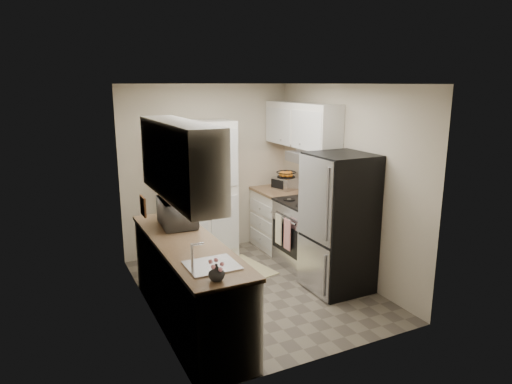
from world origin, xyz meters
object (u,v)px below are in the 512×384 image
at_px(wine_bottle, 164,206).
at_px(electric_range, 305,233).
at_px(toaster_oven, 285,183).
at_px(microwave, 178,212).
at_px(pantry_cabinet, 202,191).
at_px(refrigerator, 339,223).

bearing_deg(wine_bottle, electric_range, -4.32).
bearing_deg(toaster_oven, electric_range, -116.01).
bearing_deg(microwave, pantry_cabinet, -27.42).
xyz_separation_m(pantry_cabinet, refrigerator, (1.14, -1.73, -0.15)).
bearing_deg(toaster_oven, wine_bottle, 179.85).
xyz_separation_m(refrigerator, microwave, (-1.85, 0.56, 0.22)).
xyz_separation_m(pantry_cabinet, electric_range, (1.17, -0.93, -0.52)).
bearing_deg(wine_bottle, pantry_cabinet, 45.78).
relative_size(pantry_cabinet, refrigerator, 1.18).
distance_m(electric_range, microwave, 1.99).
xyz_separation_m(pantry_cabinet, toaster_oven, (1.29, -0.13, 0.01)).
bearing_deg(refrigerator, microwave, 163.28).
bearing_deg(pantry_cabinet, electric_range, -38.22).
bearing_deg(microwave, electric_range, -78.77).
distance_m(refrigerator, wine_bottle, 2.13).
relative_size(pantry_cabinet, toaster_oven, 6.18).
xyz_separation_m(electric_range, toaster_oven, (0.12, 0.80, 0.54)).
relative_size(pantry_cabinet, microwave, 3.58).
relative_size(microwave, toaster_oven, 1.73).
distance_m(microwave, wine_bottle, 0.39).
distance_m(pantry_cabinet, refrigerator, 2.07).
height_order(electric_range, microwave, microwave).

